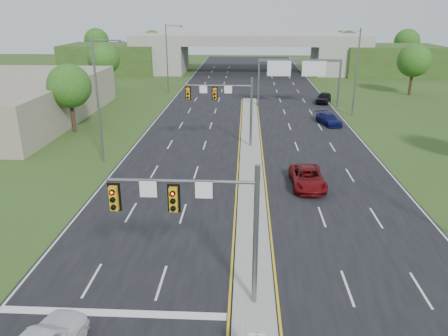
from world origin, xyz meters
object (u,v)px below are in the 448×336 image
car_far_a (307,178)px  car_far_c (324,98)px  sign_gantry (298,70)px  overpass (249,56)px  car_far_b (329,119)px  signal_mast_near (205,214)px  signal_mast_far (228,101)px

car_far_a → car_far_c: car_far_c is taller
sign_gantry → car_far_c: size_ratio=2.57×
overpass → car_far_b: size_ratio=17.87×
car_far_b → sign_gantry: bearing=89.0°
signal_mast_near → car_far_c: 49.95m
sign_gantry → car_far_a: bearing=-94.4°
sign_gantry → car_far_b: 11.47m
overpass → car_far_c: size_ratio=17.78×
car_far_b → car_far_c: size_ratio=0.99×
signal_mast_far → car_far_b: 15.88m
signal_mast_near → overpass: bearing=88.4°
signal_mast_near → car_far_a: (6.64, 14.85, -3.96)m
car_far_a → overpass: bearing=93.1°
sign_gantry → car_far_a: size_ratio=2.16×
sign_gantry → overpass: (-6.68, 35.08, -1.69)m
signal_mast_near → sign_gantry: signal_mast_near is taller
signal_mast_far → sign_gantry: size_ratio=0.60×
signal_mast_far → sign_gantry: (8.95, 19.99, 0.51)m
sign_gantry → car_far_c: bearing=34.8°
sign_gantry → overpass: bearing=100.8°
signal_mast_far → car_far_b: (11.76, 9.86, -4.06)m
car_far_c → overpass: bearing=127.6°
signal_mast_far → car_far_c: (13.26, 23.00, -3.94)m
overpass → car_far_a: bearing=-86.2°
car_far_a → car_far_c: bearing=77.9°
signal_mast_near → car_far_a: bearing=65.9°
signal_mast_near → signal_mast_far: 25.00m
car_far_b → signal_mast_far: bearing=-156.6°
overpass → signal_mast_far: bearing=-92.4°
car_far_c → signal_mast_far: bearing=-101.3°
car_far_a → car_far_b: size_ratio=1.20×
car_far_c → signal_mast_near: bearing=-86.8°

